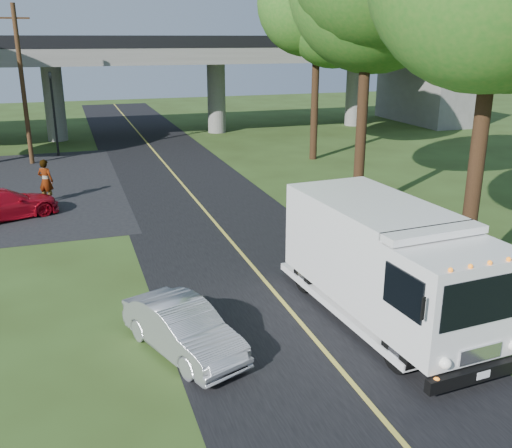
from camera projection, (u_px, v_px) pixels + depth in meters
name	position (u px, v px, depth m)	size (l,w,h in m)	color
ground	(307.00, 331.00, 14.66)	(120.00, 120.00, 0.00)	#2E4017
road	(212.00, 219.00, 23.67)	(7.00, 90.00, 0.02)	black
lane_line	(212.00, 218.00, 23.67)	(0.12, 90.00, 0.01)	gold
overpass	(137.00, 75.00, 42.09)	(54.00, 10.00, 7.30)	slate
traffic_signal	(53.00, 105.00, 35.31)	(0.18, 0.22, 5.20)	black
utility_pole	(23.00, 85.00, 32.62)	(1.60, 0.26, 9.00)	#472D19
tree_right_far	(322.00, 17.00, 32.71)	(5.77, 5.67, 10.99)	#382314
step_van	(386.00, 261.00, 14.79)	(3.19, 7.47, 3.07)	white
red_sedan	(3.00, 204.00, 23.50)	(1.79, 4.39, 1.27)	#AD0A1A
silver_sedan	(183.00, 328.00, 13.51)	(1.31, 3.75, 1.23)	#919499
pedestrian	(46.00, 181.00, 25.85)	(0.72, 0.47, 1.98)	gray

